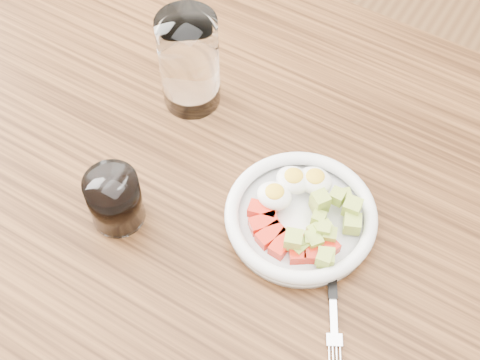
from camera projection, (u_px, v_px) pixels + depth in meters
The scene contains 5 objects.
dining_table at pixel (242, 235), 1.02m from camera, with size 1.50×0.90×0.77m.
bowl at pixel (301, 215), 0.90m from camera, with size 0.21×0.21×0.05m.
fork at pixel (332, 286), 0.86m from camera, with size 0.10×0.16×0.01m.
water_glass at pixel (189, 62), 0.98m from camera, with size 0.09×0.09×0.16m, color white.
coffee_glass at pixel (115, 200), 0.89m from camera, with size 0.07×0.07×0.08m.
Camera 1 is at (0.26, -0.43, 1.56)m, focal length 50.00 mm.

